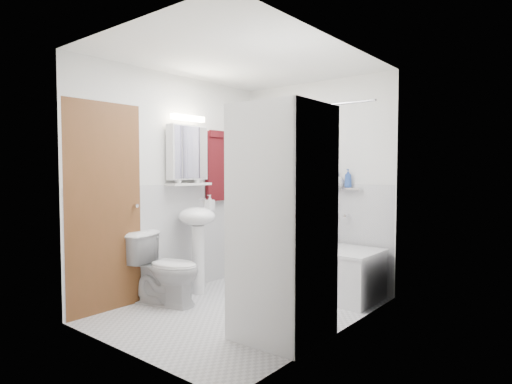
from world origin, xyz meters
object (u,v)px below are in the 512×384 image
Objects in this scene: sink at (197,230)px; toilet at (166,269)px; washer_dryer at (282,222)px; bathtub at (316,267)px.

sink reaches higher than toilet.
toilet is (-1.40, -0.06, -0.58)m from washer_dryer.
sink is at bearing -13.61° from toilet.
toilet is (0.03, -0.47, -0.34)m from sink.
sink is (-1.02, -0.82, 0.41)m from bathtub.
washer_dryer is 2.56× the size of toilet.
sink is at bearing 162.49° from washer_dryer.
washer_dryer reaches higher than sink.
toilet is at bearing -179.11° from washer_dryer.
washer_dryer is (0.41, -1.23, 0.65)m from bathtub.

